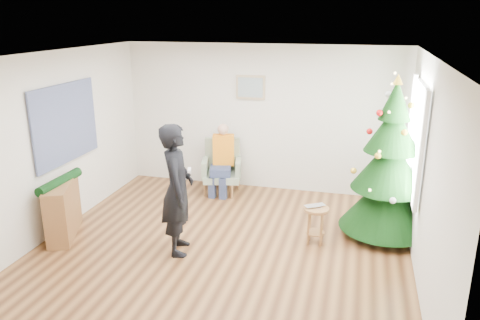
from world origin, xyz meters
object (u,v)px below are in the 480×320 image
(christmas_tree, at_px, (389,166))
(armchair, at_px, (222,174))
(stool, at_px, (315,225))
(standing_man, at_px, (177,190))
(console, at_px, (63,209))

(christmas_tree, distance_m, armchair, 3.04)
(stool, xyz_separation_m, armchair, (-1.83, 1.56, 0.07))
(christmas_tree, xyz_separation_m, stool, (-0.94, -0.51, -0.78))
(christmas_tree, height_order, standing_man, christmas_tree)
(armchair, relative_size, console, 0.95)
(christmas_tree, relative_size, standing_man, 1.32)
(christmas_tree, relative_size, armchair, 2.44)
(christmas_tree, distance_m, stool, 1.32)
(christmas_tree, bearing_deg, armchair, 159.18)
(christmas_tree, distance_m, console, 4.68)
(christmas_tree, xyz_separation_m, standing_man, (-2.69, -1.20, -0.16))
(console, bearing_deg, stool, -12.17)
(standing_man, bearing_deg, stool, -85.88)
(standing_man, bearing_deg, console, 71.90)
(stool, height_order, console, console)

